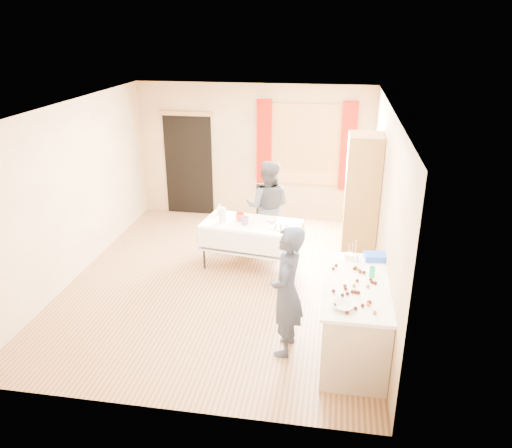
% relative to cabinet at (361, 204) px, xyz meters
% --- Properties ---
extents(floor, '(4.50, 5.50, 0.02)m').
position_rel_cabinet_xyz_m(floor, '(-1.99, -0.79, -1.08)').
color(floor, '#9E7047').
rests_on(floor, ground).
extents(ceiling, '(4.50, 5.50, 0.02)m').
position_rel_cabinet_xyz_m(ceiling, '(-1.99, -0.79, 1.54)').
color(ceiling, white).
rests_on(ceiling, floor).
extents(wall_back, '(4.50, 0.02, 2.60)m').
position_rel_cabinet_xyz_m(wall_back, '(-1.99, 1.97, 0.23)').
color(wall_back, tan).
rests_on(wall_back, floor).
extents(wall_front, '(4.50, 0.02, 2.60)m').
position_rel_cabinet_xyz_m(wall_front, '(-1.99, -3.55, 0.23)').
color(wall_front, tan).
rests_on(wall_front, floor).
extents(wall_left, '(0.02, 5.50, 2.60)m').
position_rel_cabinet_xyz_m(wall_left, '(-4.25, -0.79, 0.23)').
color(wall_left, tan).
rests_on(wall_left, floor).
extents(wall_right, '(0.02, 5.50, 2.60)m').
position_rel_cabinet_xyz_m(wall_right, '(0.27, -0.79, 0.23)').
color(wall_right, tan).
rests_on(wall_right, floor).
extents(window_frame, '(1.32, 0.06, 1.52)m').
position_rel_cabinet_xyz_m(window_frame, '(-0.99, 1.93, 0.43)').
color(window_frame, olive).
rests_on(window_frame, wall_back).
extents(window_pane, '(1.20, 0.02, 1.40)m').
position_rel_cabinet_xyz_m(window_pane, '(-0.99, 1.91, 0.43)').
color(window_pane, white).
rests_on(window_pane, wall_back).
extents(curtain_left, '(0.28, 0.06, 1.65)m').
position_rel_cabinet_xyz_m(curtain_left, '(-1.77, 1.88, 0.43)').
color(curtain_left, '#9A0D02').
rests_on(curtain_left, wall_back).
extents(curtain_right, '(0.28, 0.06, 1.65)m').
position_rel_cabinet_xyz_m(curtain_right, '(-0.21, 1.88, 0.43)').
color(curtain_right, '#9A0D02').
rests_on(curtain_right, wall_back).
extents(doorway, '(0.95, 0.04, 2.00)m').
position_rel_cabinet_xyz_m(doorway, '(-3.29, 1.94, -0.07)').
color(doorway, black).
rests_on(doorway, floor).
extents(door_lintel, '(1.05, 0.06, 0.08)m').
position_rel_cabinet_xyz_m(door_lintel, '(-3.29, 1.91, 0.95)').
color(door_lintel, olive).
rests_on(door_lintel, wall_back).
extents(cabinet, '(0.50, 0.60, 2.13)m').
position_rel_cabinet_xyz_m(cabinet, '(0.00, 0.00, 0.00)').
color(cabinet, olive).
rests_on(cabinet, floor).
extents(counter, '(0.77, 1.62, 0.91)m').
position_rel_cabinet_xyz_m(counter, '(-0.10, -2.26, -0.61)').
color(counter, '#B9AD9A').
rests_on(counter, floor).
extents(party_table, '(1.62, 0.99, 0.75)m').
position_rel_cabinet_xyz_m(party_table, '(-1.65, -0.25, -0.62)').
color(party_table, black).
rests_on(party_table, floor).
extents(chair, '(0.48, 0.48, 1.04)m').
position_rel_cabinet_xyz_m(chair, '(-1.56, 0.65, -0.76)').
color(chair, black).
rests_on(chair, floor).
extents(girl, '(0.64, 0.47, 1.58)m').
position_rel_cabinet_xyz_m(girl, '(-0.88, -2.36, -0.27)').
color(girl, '#232A3E').
rests_on(girl, floor).
extents(woman, '(0.81, 0.66, 1.57)m').
position_rel_cabinet_xyz_m(woman, '(-1.49, 0.40, -0.28)').
color(woman, black).
rests_on(woman, floor).
extents(soda_can, '(0.07, 0.07, 0.12)m').
position_rel_cabinet_xyz_m(soda_can, '(0.07, -2.06, -0.09)').
color(soda_can, '#12A056').
rests_on(soda_can, counter).
extents(mixing_bowl, '(0.36, 0.36, 0.05)m').
position_rel_cabinet_xyz_m(mixing_bowl, '(-0.26, -2.81, -0.13)').
color(mixing_bowl, white).
rests_on(mixing_bowl, counter).
extents(foam_block, '(0.17, 0.14, 0.08)m').
position_rel_cabinet_xyz_m(foam_block, '(-0.15, -1.66, -0.12)').
color(foam_block, white).
rests_on(foam_block, counter).
extents(blue_basket, '(0.32, 0.23, 0.08)m').
position_rel_cabinet_xyz_m(blue_basket, '(0.15, -1.61, -0.12)').
color(blue_basket, blue).
rests_on(blue_basket, counter).
extents(pitcher, '(0.12, 0.12, 0.22)m').
position_rel_cabinet_xyz_m(pitcher, '(-2.10, -0.31, -0.21)').
color(pitcher, silver).
rests_on(pitcher, party_table).
extents(cup_red, '(0.16, 0.16, 0.12)m').
position_rel_cabinet_xyz_m(cup_red, '(-1.84, -0.19, -0.26)').
color(cup_red, '#B13617').
rests_on(cup_red, party_table).
extents(cup_rainbow, '(0.22, 0.22, 0.12)m').
position_rel_cabinet_xyz_m(cup_rainbow, '(-1.74, -0.36, -0.25)').
color(cup_rainbow, red).
rests_on(cup_rainbow, party_table).
extents(small_bowl, '(0.17, 0.17, 0.05)m').
position_rel_cabinet_xyz_m(small_bowl, '(-1.34, -0.17, -0.29)').
color(small_bowl, white).
rests_on(small_bowl, party_table).
extents(pastry_tray, '(0.34, 0.29, 0.02)m').
position_rel_cabinet_xyz_m(pastry_tray, '(-1.17, -0.43, -0.31)').
color(pastry_tray, white).
rests_on(pastry_tray, party_table).
extents(bottle, '(0.09, 0.10, 0.18)m').
position_rel_cabinet_xyz_m(bottle, '(-2.22, 0.03, -0.23)').
color(bottle, white).
rests_on(bottle, party_table).
extents(cake_balls, '(0.51, 1.10, 0.04)m').
position_rel_cabinet_xyz_m(cake_balls, '(-0.11, -2.36, -0.13)').
color(cake_balls, '#3F2314').
rests_on(cake_balls, counter).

